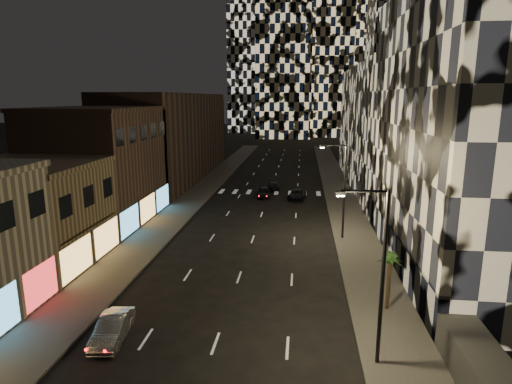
% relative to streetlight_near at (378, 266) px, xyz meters
% --- Properties ---
extents(sidewalk_left, '(4.00, 120.00, 0.15)m').
position_rel_streetlight_near_xyz_m(sidewalk_left, '(-18.35, 40.00, -5.28)').
color(sidewalk_left, '#47443F').
rests_on(sidewalk_left, ground).
extents(sidewalk_right, '(4.00, 120.00, 0.15)m').
position_rel_streetlight_near_xyz_m(sidewalk_right, '(1.65, 40.00, -5.28)').
color(sidewalk_right, '#47443F').
rests_on(sidewalk_right, ground).
extents(curb_left, '(0.20, 120.00, 0.15)m').
position_rel_streetlight_near_xyz_m(curb_left, '(-16.25, 40.00, -5.28)').
color(curb_left, '#4C4C47').
rests_on(curb_left, ground).
extents(curb_right, '(0.20, 120.00, 0.15)m').
position_rel_streetlight_near_xyz_m(curb_right, '(-0.45, 40.00, -5.28)').
color(curb_right, '#4C4C47').
rests_on(curb_right, ground).
extents(retail_tan, '(10.00, 10.00, 8.00)m').
position_rel_streetlight_near_xyz_m(retail_tan, '(-25.35, 11.00, -1.35)').
color(retail_tan, '#766346').
rests_on(retail_tan, ground).
extents(retail_brown, '(10.00, 15.00, 12.00)m').
position_rel_streetlight_near_xyz_m(retail_brown, '(-25.35, 23.50, 0.65)').
color(retail_brown, '#473328').
rests_on(retail_brown, ground).
extents(retail_filler_left, '(10.00, 40.00, 14.00)m').
position_rel_streetlight_near_xyz_m(retail_filler_left, '(-25.35, 50.00, 1.65)').
color(retail_filler_left, '#473328').
rests_on(retail_filler_left, ground).
extents(midrise_right, '(16.00, 25.00, 22.00)m').
position_rel_streetlight_near_xyz_m(midrise_right, '(11.65, 14.50, 5.65)').
color(midrise_right, '#232326').
rests_on(midrise_right, ground).
extents(midrise_base, '(0.60, 25.00, 3.00)m').
position_rel_streetlight_near_xyz_m(midrise_base, '(3.95, 14.50, -3.85)').
color(midrise_base, '#383838').
rests_on(midrise_base, ground).
extents(plinth_right, '(2.00, 8.00, 2.00)m').
position_rel_streetlight_near_xyz_m(plinth_right, '(4.65, -2.00, -4.35)').
color(plinth_right, '#383838').
rests_on(plinth_right, ground).
extents(midrise_filler_right, '(16.00, 40.00, 18.00)m').
position_rel_streetlight_near_xyz_m(midrise_filler_right, '(11.65, 47.00, 3.65)').
color(midrise_filler_right, '#232326').
rests_on(midrise_filler_right, ground).
extents(streetlight_near, '(2.55, 0.25, 9.00)m').
position_rel_streetlight_near_xyz_m(streetlight_near, '(0.00, 0.00, 0.00)').
color(streetlight_near, black).
rests_on(streetlight_near, sidewalk_right).
extents(streetlight_far, '(2.55, 0.25, 9.00)m').
position_rel_streetlight_near_xyz_m(streetlight_far, '(0.00, 20.00, 0.00)').
color(streetlight_far, black).
rests_on(streetlight_far, sidewalk_right).
extents(car_silver_parked, '(1.88, 4.28, 1.37)m').
position_rel_streetlight_near_xyz_m(car_silver_parked, '(-14.15, 0.75, -4.67)').
color(car_silver_parked, '#999A9E').
rests_on(car_silver_parked, ground).
extents(car_dark_midlane, '(1.91, 4.19, 1.40)m').
position_rel_streetlight_near_xyz_m(car_dark_midlane, '(-8.85, 36.84, -4.65)').
color(car_dark_midlane, black).
rests_on(car_dark_midlane, ground).
extents(car_dark_oncoming, '(2.04, 4.33, 1.22)m').
position_rel_streetlight_near_xyz_m(car_dark_oncoming, '(-7.85, 41.79, -4.74)').
color(car_dark_oncoming, black).
rests_on(car_dark_oncoming, ground).
extents(car_dark_rightlane, '(2.57, 4.67, 1.24)m').
position_rel_streetlight_near_xyz_m(car_dark_rightlane, '(-4.35, 36.30, -4.73)').
color(car_dark_rightlane, black).
rests_on(car_dark_rightlane, ground).
extents(palm_tree, '(1.92, 1.89, 3.76)m').
position_rel_streetlight_near_xyz_m(palm_tree, '(1.82, 5.94, -2.10)').
color(palm_tree, '#47331E').
rests_on(palm_tree, sidewalk_right).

